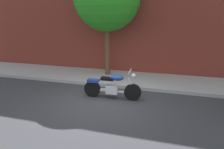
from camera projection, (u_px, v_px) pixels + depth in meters
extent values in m
plane|color=#38383D|center=(102.00, 101.00, 7.24)|extent=(60.00, 60.00, 0.00)
cube|color=#A9A9A9|center=(120.00, 78.00, 9.73)|extent=(18.22, 2.42, 0.14)
cube|color=maroon|center=(127.00, 5.00, 10.10)|extent=(18.22, 0.50, 7.15)
cylinder|color=black|center=(133.00, 92.00, 7.25)|extent=(0.63, 0.16, 0.63)
cylinder|color=black|center=(92.00, 89.00, 7.59)|extent=(0.63, 0.16, 0.63)
cube|color=silver|center=(112.00, 89.00, 7.41)|extent=(0.45, 0.30, 0.32)
cube|color=silver|center=(112.00, 91.00, 7.43)|extent=(1.41, 0.14, 0.06)
ellipsoid|color=navy|center=(117.00, 78.00, 7.24)|extent=(0.53, 0.28, 0.22)
cube|color=black|center=(107.00, 79.00, 7.33)|extent=(0.49, 0.26, 0.10)
cube|color=navy|center=(93.00, 81.00, 7.49)|extent=(0.45, 0.26, 0.10)
cylinder|color=silver|center=(131.00, 85.00, 7.18)|extent=(0.27, 0.06, 0.58)
cylinder|color=silver|center=(130.00, 71.00, 7.05)|extent=(0.07, 0.70, 0.04)
sphere|color=silver|center=(134.00, 76.00, 7.07)|extent=(0.17, 0.17, 0.17)
cylinder|color=silver|center=(107.00, 90.00, 7.64)|extent=(0.80, 0.13, 0.09)
cylinder|color=brown|center=(107.00, 48.00, 9.84)|extent=(0.25, 0.25, 3.00)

